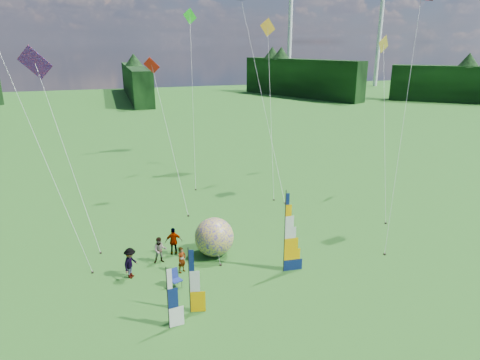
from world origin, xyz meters
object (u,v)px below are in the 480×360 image
object	(u,v)px
side_banner_far	(168,299)
camp_chair	(176,279)
spectator_c	(130,263)
bol_inflatable	(214,237)
spectator_a	(182,260)
feather_banner_main	(285,233)
spectator_d	(174,241)
kite_whale	(260,80)
spectator_b	(160,250)
side_banner_left	(189,282)

from	to	relation	value
side_banner_far	camp_chair	bearing A→B (deg)	69.96
side_banner_far	spectator_c	world-z (taller)	side_banner_far
bol_inflatable	spectator_a	world-z (taller)	bol_inflatable
feather_banner_main	bol_inflatable	bearing A→B (deg)	139.83
spectator_a	bol_inflatable	bearing A→B (deg)	-2.22
feather_banner_main	spectator_a	bearing A→B (deg)	166.85
spectator_d	spectator_c	bearing A→B (deg)	42.00
kite_whale	feather_banner_main	bearing A→B (deg)	-82.91
side_banner_far	spectator_c	size ratio (longest dim) A/B	1.71
bol_inflatable	spectator_c	distance (m)	5.22
spectator_a	kite_whale	world-z (taller)	kite_whale
spectator_b	kite_whale	xyz separation A→B (m)	(11.22, 13.66, 8.47)
kite_whale	camp_chair	bearing A→B (deg)	-100.38
side_banner_left	kite_whale	size ratio (longest dim) A/B	0.18
bol_inflatable	spectator_a	size ratio (longest dim) A/B	1.55
side_banner_far	spectator_d	xyz separation A→B (m)	(1.39, 7.09, -0.64)
side_banner_left	spectator_b	world-z (taller)	side_banner_left
bol_inflatable	spectator_d	bearing A→B (deg)	161.05
side_banner_far	spectator_c	bearing A→B (deg)	99.31
side_banner_far	spectator_a	xyz separation A→B (m)	(1.47, 4.82, -0.75)
side_banner_left	camp_chair	bearing A→B (deg)	109.10
side_banner_left	spectator_d	size ratio (longest dim) A/B	1.91
side_banner_left	spectator_a	size ratio (longest dim) A/B	2.18
feather_banner_main	side_banner_left	bearing A→B (deg)	-155.25
spectator_b	spectator_d	xyz separation A→B (m)	(0.95, 0.78, 0.07)
spectator_c	spectator_d	world-z (taller)	spectator_c
kite_whale	spectator_b	bearing A→B (deg)	-106.86
feather_banner_main	kite_whale	xyz separation A→B (m)	(4.65, 16.84, 6.90)
kite_whale	spectator_d	bearing A→B (deg)	-106.03
side_banner_left	spectator_b	size ratio (longest dim) A/B	2.08
bol_inflatable	spectator_a	distance (m)	2.74
camp_chair	bol_inflatable	bearing A→B (deg)	22.75
spectator_a	side_banner_far	bearing A→B (deg)	-141.77
side_banner_left	spectator_a	distance (m)	4.04
bol_inflatable	spectator_d	distance (m)	2.51
spectator_a	spectator_d	distance (m)	2.27
spectator_a	camp_chair	size ratio (longest dim) A/B	1.49
bol_inflatable	spectator_c	xyz separation A→B (m)	(-5.08, -1.17, -0.31)
side_banner_far	feather_banner_main	bearing A→B (deg)	18.77
spectator_d	bol_inflatable	bearing A→B (deg)	167.06
spectator_a	spectator_d	xyz separation A→B (m)	(-0.08, 2.27, 0.11)
bol_inflatable	kite_whale	xyz separation A→B (m)	(7.91, 13.69, 8.08)
bol_inflatable	spectator_d	size ratio (longest dim) A/B	1.36
spectator_b	spectator_d	world-z (taller)	spectator_d
spectator_c	spectator_d	size ratio (longest dim) A/B	1.01
bol_inflatable	camp_chair	xyz separation A→B (m)	(-2.88, -2.98, -0.68)
side_banner_left	side_banner_far	bearing A→B (deg)	-130.47
side_banner_left	spectator_a	xyz separation A→B (m)	(0.30, 3.92, -0.91)
spectator_c	spectator_d	xyz separation A→B (m)	(2.72, 1.98, -0.00)
feather_banner_main	bol_inflatable	world-z (taller)	feather_banner_main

